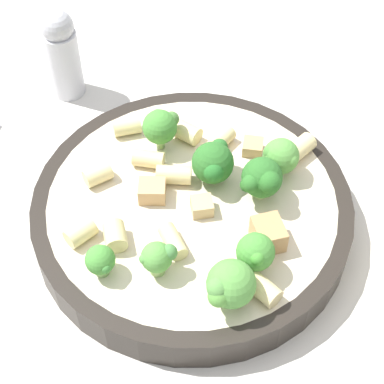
{
  "coord_description": "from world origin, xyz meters",
  "views": [
    {
      "loc": [
        -0.33,
        -0.03,
        0.43
      ],
      "look_at": [
        0.0,
        0.0,
        0.04
      ],
      "focal_mm": 60.0,
      "sensor_mm": 36.0,
      "label": 1
    }
  ],
  "objects_px": {
    "broccoli_floret_2": "(158,258)",
    "rigatoni_0": "(148,159)",
    "rigatoni_7": "(173,241)",
    "broccoli_floret_6": "(262,179)",
    "rigatoni_4": "(187,132)",
    "broccoli_floret_1": "(280,157)",
    "broccoli_floret_4": "(255,252)",
    "broccoli_floret_3": "(101,260)",
    "rigatoni_1": "(81,233)",
    "rigatoni_3": "(220,141)",
    "rigatoni_9": "(298,149)",
    "chicken_chunk_1": "(253,147)",
    "chicken_chunk_2": "(268,234)",
    "pepper_shaker": "(62,53)",
    "broccoli_floret_5": "(160,126)",
    "rigatoni_8": "(127,126)",
    "broccoli_floret_7": "(214,163)",
    "rigatoni_10": "(174,175)",
    "rigatoni_6": "(98,175)",
    "rigatoni_5": "(115,236)",
    "chicken_chunk_3": "(202,206)",
    "broccoli_floret_0": "(229,285)",
    "chicken_chunk_0": "(152,194)",
    "rigatoni_2": "(262,288)"
  },
  "relations": [
    {
      "from": "broccoli_floret_3",
      "to": "broccoli_floret_5",
      "type": "xyz_separation_m",
      "value": [
        0.13,
        -0.03,
        0.01
      ]
    },
    {
      "from": "rigatoni_8",
      "to": "rigatoni_10",
      "type": "bearing_deg",
      "value": -137.89
    },
    {
      "from": "rigatoni_4",
      "to": "chicken_chunk_2",
      "type": "xyz_separation_m",
      "value": [
        -0.1,
        -0.07,
        0.0
      ]
    },
    {
      "from": "broccoli_floret_3",
      "to": "rigatoni_1",
      "type": "height_order",
      "value": "broccoli_floret_3"
    },
    {
      "from": "rigatoni_7",
      "to": "chicken_chunk_0",
      "type": "xyz_separation_m",
      "value": [
        0.04,
        0.02,
        0.0
      ]
    },
    {
      "from": "broccoli_floret_1",
      "to": "chicken_chunk_3",
      "type": "bearing_deg",
      "value": 127.75
    },
    {
      "from": "rigatoni_1",
      "to": "rigatoni_2",
      "type": "xyz_separation_m",
      "value": [
        -0.04,
        -0.14,
        -0.0
      ]
    },
    {
      "from": "broccoli_floret_1",
      "to": "rigatoni_6",
      "type": "relative_size",
      "value": 1.58
    },
    {
      "from": "rigatoni_1",
      "to": "pepper_shaker",
      "type": "relative_size",
      "value": 0.24
    },
    {
      "from": "rigatoni_0",
      "to": "rigatoni_6",
      "type": "height_order",
      "value": "same"
    },
    {
      "from": "rigatoni_4",
      "to": "rigatoni_5",
      "type": "xyz_separation_m",
      "value": [
        -0.12,
        0.04,
        0.0
      ]
    },
    {
      "from": "rigatoni_4",
      "to": "broccoli_floret_3",
      "type": "bearing_deg",
      "value": 161.4
    },
    {
      "from": "broccoli_floret_2",
      "to": "rigatoni_0",
      "type": "height_order",
      "value": "broccoli_floret_2"
    },
    {
      "from": "rigatoni_3",
      "to": "chicken_chunk_2",
      "type": "xyz_separation_m",
      "value": [
        -0.1,
        -0.04,
        0.0
      ]
    },
    {
      "from": "broccoli_floret_7",
      "to": "rigatoni_4",
      "type": "height_order",
      "value": "broccoli_floret_7"
    },
    {
      "from": "rigatoni_6",
      "to": "rigatoni_8",
      "type": "distance_m",
      "value": 0.06
    },
    {
      "from": "broccoli_floret_2",
      "to": "chicken_chunk_2",
      "type": "height_order",
      "value": "broccoli_floret_2"
    },
    {
      "from": "broccoli_floret_5",
      "to": "rigatoni_8",
      "type": "height_order",
      "value": "broccoli_floret_5"
    },
    {
      "from": "rigatoni_3",
      "to": "broccoli_floret_4",
      "type": "bearing_deg",
      "value": -164.74
    },
    {
      "from": "broccoli_floret_1",
      "to": "rigatoni_3",
      "type": "height_order",
      "value": "broccoli_floret_1"
    },
    {
      "from": "broccoli_floret_6",
      "to": "chicken_chunk_3",
      "type": "bearing_deg",
      "value": 112.87
    },
    {
      "from": "broccoli_floret_6",
      "to": "rigatoni_3",
      "type": "xyz_separation_m",
      "value": [
        0.05,
        0.04,
        -0.02
      ]
    },
    {
      "from": "broccoli_floret_6",
      "to": "rigatoni_4",
      "type": "height_order",
      "value": "broccoli_floret_6"
    },
    {
      "from": "broccoli_floret_3",
      "to": "rigatoni_8",
      "type": "relative_size",
      "value": 1.15
    },
    {
      "from": "rigatoni_3",
      "to": "rigatoni_7",
      "type": "relative_size",
      "value": 1.01
    },
    {
      "from": "rigatoni_0",
      "to": "rigatoni_7",
      "type": "bearing_deg",
      "value": -159.69
    },
    {
      "from": "broccoli_floret_2",
      "to": "rigatoni_2",
      "type": "relative_size",
      "value": 1.1
    },
    {
      "from": "rigatoni_1",
      "to": "rigatoni_9",
      "type": "xyz_separation_m",
      "value": [
        0.1,
        -0.17,
        0.0
      ]
    },
    {
      "from": "rigatoni_0",
      "to": "broccoli_floret_4",
      "type": "bearing_deg",
      "value": -136.18
    },
    {
      "from": "rigatoni_9",
      "to": "chicken_chunk_1",
      "type": "bearing_deg",
      "value": 88.1
    },
    {
      "from": "rigatoni_0",
      "to": "chicken_chunk_0",
      "type": "distance_m",
      "value": 0.04
    },
    {
      "from": "broccoli_floret_4",
      "to": "broccoli_floret_2",
      "type": "bearing_deg",
      "value": 97.28
    },
    {
      "from": "broccoli_floret_1",
      "to": "broccoli_floret_5",
      "type": "distance_m",
      "value": 0.1
    },
    {
      "from": "rigatoni_10",
      "to": "chicken_chunk_0",
      "type": "xyz_separation_m",
      "value": [
        -0.02,
        0.02,
        -0.0
      ]
    },
    {
      "from": "rigatoni_7",
      "to": "rigatoni_8",
      "type": "height_order",
      "value": "rigatoni_8"
    },
    {
      "from": "rigatoni_9",
      "to": "chicken_chunk_3",
      "type": "height_order",
      "value": "rigatoni_9"
    },
    {
      "from": "broccoli_floret_5",
      "to": "rigatoni_1",
      "type": "height_order",
      "value": "broccoli_floret_5"
    },
    {
      "from": "broccoli_floret_1",
      "to": "broccoli_floret_5",
      "type": "xyz_separation_m",
      "value": [
        0.02,
        0.1,
        0.0
      ]
    },
    {
      "from": "broccoli_floret_2",
      "to": "rigatoni_7",
      "type": "xyz_separation_m",
      "value": [
        0.02,
        -0.01,
        -0.01
      ]
    },
    {
      "from": "broccoli_floret_1",
      "to": "broccoli_floret_4",
      "type": "height_order",
      "value": "same"
    },
    {
      "from": "rigatoni_2",
      "to": "rigatoni_9",
      "type": "bearing_deg",
      "value": -10.94
    },
    {
      "from": "broccoli_floret_3",
      "to": "rigatoni_3",
      "type": "bearing_deg",
      "value": -29.44
    },
    {
      "from": "broccoli_floret_3",
      "to": "rigatoni_7",
      "type": "distance_m",
      "value": 0.06
    },
    {
      "from": "broccoli_floret_6",
      "to": "rigatoni_4",
      "type": "relative_size",
      "value": 1.73
    },
    {
      "from": "broccoli_floret_0",
      "to": "rigatoni_1",
      "type": "distance_m",
      "value": 0.12
    },
    {
      "from": "rigatoni_10",
      "to": "broccoli_floret_5",
      "type": "bearing_deg",
      "value": 21.43
    },
    {
      "from": "broccoli_floret_7",
      "to": "rigatoni_10",
      "type": "distance_m",
      "value": 0.03
    },
    {
      "from": "broccoli_floret_4",
      "to": "rigatoni_10",
      "type": "bearing_deg",
      "value": 40.72
    },
    {
      "from": "rigatoni_5",
      "to": "rigatoni_9",
      "type": "bearing_deg",
      "value": -52.97
    },
    {
      "from": "broccoli_floret_1",
      "to": "rigatoni_6",
      "type": "distance_m",
      "value": 0.15
    }
  ]
}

